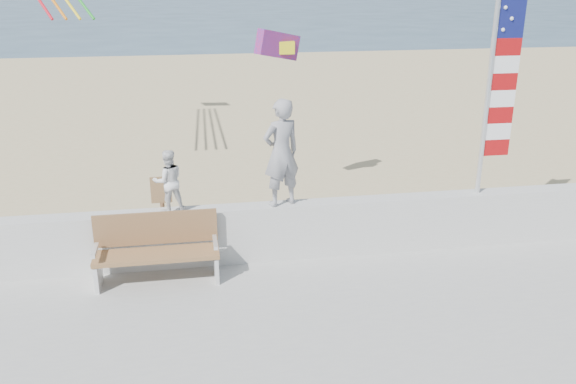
% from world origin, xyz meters
% --- Properties ---
extents(ground, '(220.00, 220.00, 0.00)m').
position_xyz_m(ground, '(0.00, 0.00, 0.00)').
color(ground, '#314E63').
rests_on(ground, ground).
extents(sand, '(90.00, 40.00, 0.08)m').
position_xyz_m(sand, '(0.00, 9.00, 0.04)').
color(sand, tan).
rests_on(sand, ground).
extents(seawall, '(30.00, 0.35, 0.90)m').
position_xyz_m(seawall, '(0.00, 2.00, 0.63)').
color(seawall, beige).
rests_on(seawall, boardwalk).
extents(adult, '(0.71, 0.59, 1.67)m').
position_xyz_m(adult, '(0.13, 2.00, 1.91)').
color(adult, gray).
rests_on(adult, seawall).
extents(child, '(0.54, 0.46, 0.96)m').
position_xyz_m(child, '(-1.58, 2.00, 1.56)').
color(child, silver).
rests_on(child, seawall).
extents(bench, '(1.80, 0.57, 1.00)m').
position_xyz_m(bench, '(-1.80, 1.55, 0.69)').
color(bench, olive).
rests_on(bench, boardwalk).
extents(flag, '(0.50, 0.08, 3.50)m').
position_xyz_m(flag, '(3.52, 2.00, 2.99)').
color(flag, silver).
rests_on(flag, seawall).
extents(parafoil_kite, '(0.92, 0.61, 0.62)m').
position_xyz_m(parafoil_kite, '(0.52, 4.76, 3.21)').
color(parafoil_kite, red).
rests_on(parafoil_kite, ground).
extents(sign, '(0.32, 0.07, 1.46)m').
position_xyz_m(sign, '(-1.71, 2.29, 0.94)').
color(sign, brown).
rests_on(sign, sand).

